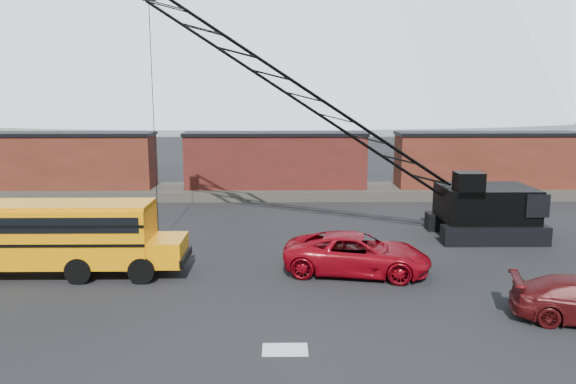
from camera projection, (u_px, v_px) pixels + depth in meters
The scene contains 9 objects.
ground at pixel (271, 302), 21.19m from camera, with size 160.00×160.00×0.00m, color black.
gravel_berm at pixel (276, 192), 42.78m from camera, with size 120.00×5.00×0.70m, color #49453C.
boxcar_west_near at pixel (63, 160), 42.16m from camera, with size 13.70×3.10×4.17m.
boxcar_mid at pixel (276, 160), 42.36m from camera, with size 13.70×3.10×4.17m.
boxcar_east_near at pixel (486, 160), 42.56m from camera, with size 13.70×3.10×4.17m.
snow_patch at pixel (285, 350), 17.25m from camera, with size 1.40×0.90×0.02m, color silver.
school_bus at pixel (43, 235), 24.04m from camera, with size 11.65×2.65×3.19m.
red_pickup at pixel (357, 254), 24.45m from camera, with size 2.92×6.33×1.76m, color maroon.
crawler_crane at pixel (325, 109), 29.11m from camera, with size 20.82×4.20×13.05m.
Camera 1 is at (0.38, -20.13, 7.82)m, focal length 35.00 mm.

